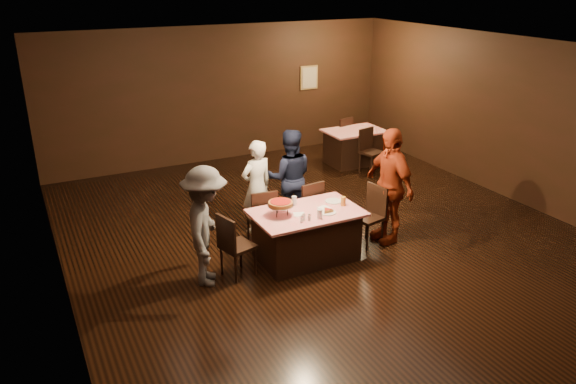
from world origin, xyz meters
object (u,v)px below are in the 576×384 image
at_px(chair_end_right, 368,216).
at_px(glass_amber, 343,201).
at_px(diner_white_jacket, 257,187).
at_px(chair_end_left, 238,245).
at_px(chair_back_near, 372,151).
at_px(chair_far_right, 306,207).
at_px(diner_red_shirt, 389,185).
at_px(plate_empty, 333,201).
at_px(back_table, 354,147).
at_px(pizza_stand, 281,204).
at_px(diner_navy_hoodie, 289,177).
at_px(main_table, 306,235).
at_px(chair_back_far, 340,136).
at_px(glass_front_left, 320,214).
at_px(diner_grey_knit, 206,227).
at_px(glass_back, 294,201).
at_px(chair_far_left, 261,216).

height_order(chair_end_right, glass_amber, chair_end_right).
xyz_separation_m(diner_white_jacket, glass_amber, (0.86, -1.28, 0.05)).
bearing_deg(chair_end_left, chair_back_near, -71.31).
relative_size(chair_far_right, diner_white_jacket, 0.60).
height_order(diner_red_shirt, plate_empty, diner_red_shirt).
bearing_deg(back_table, glass_amber, -125.28).
height_order(back_table, chair_back_near, chair_back_near).
distance_m(chair_end_left, pizza_stand, 0.85).
distance_m(chair_far_right, diner_navy_hoodie, 0.63).
bearing_deg(main_table, chair_back_far, 52.80).
relative_size(chair_far_right, glass_front_left, 6.79).
height_order(chair_end_left, diner_grey_knit, diner_grey_knit).
height_order(main_table, glass_back, glass_back).
height_order(diner_red_shirt, glass_amber, diner_red_shirt).
height_order(pizza_stand, glass_front_left, pizza_stand).
xyz_separation_m(main_table, chair_back_near, (3.11, 2.80, 0.09)).
height_order(chair_end_left, diner_red_shirt, diner_red_shirt).
height_order(back_table, glass_amber, glass_amber).
distance_m(chair_end_left, glass_amber, 1.74).
xyz_separation_m(pizza_stand, glass_front_left, (0.45, -0.35, -0.11)).
bearing_deg(glass_back, chair_back_far, 50.24).
bearing_deg(chair_back_far, chair_end_left, 29.96).
bearing_deg(main_table, chair_end_right, 0.00).
distance_m(chair_back_far, diner_red_shirt, 4.45).
xyz_separation_m(diner_navy_hoodie, plate_empty, (0.19, -1.12, -0.05)).
distance_m(chair_back_near, diner_navy_hoodie, 3.17).
relative_size(back_table, diner_grey_knit, 0.77).
xyz_separation_m(chair_end_right, chair_back_far, (2.01, 4.10, 0.00)).
distance_m(main_table, glass_front_left, 0.55).
bearing_deg(chair_end_right, chair_far_right, -149.11).
height_order(chair_end_left, glass_back, chair_end_left).
xyz_separation_m(chair_far_left, chair_back_near, (3.51, 2.05, 0.00)).
bearing_deg(chair_back_near, chair_back_far, 77.25).
bearing_deg(diner_red_shirt, glass_back, -102.04).
relative_size(chair_back_near, glass_back, 6.79).
height_order(back_table, plate_empty, plate_empty).
bearing_deg(glass_front_left, diner_navy_hoodie, 78.79).
bearing_deg(main_table, pizza_stand, 172.87).
bearing_deg(diner_red_shirt, chair_far_right, -125.91).
bearing_deg(chair_far_left, glass_amber, 148.09).
relative_size(chair_back_near, plate_empty, 3.80).
distance_m(diner_white_jacket, diner_grey_knit, 1.77).
height_order(chair_far_right, diner_white_jacket, diner_white_jacket).
height_order(chair_far_left, chair_back_near, same).
bearing_deg(chair_end_right, diner_navy_hoodie, -162.05).
height_order(chair_far_left, pizza_stand, pizza_stand).
bearing_deg(diner_grey_knit, chair_far_right, -45.47).
relative_size(chair_end_left, diner_navy_hoodie, 0.57).
xyz_separation_m(chair_back_far, diner_grey_knit, (-4.66, -4.09, 0.37)).
relative_size(chair_far_left, diner_grey_knit, 0.56).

